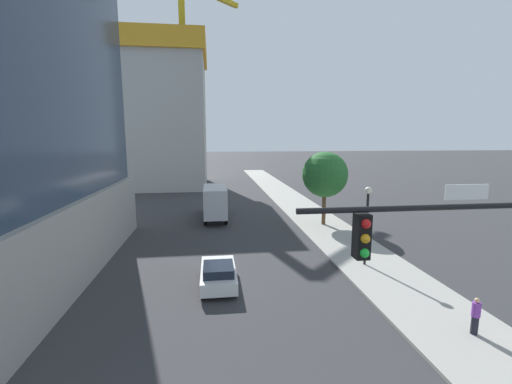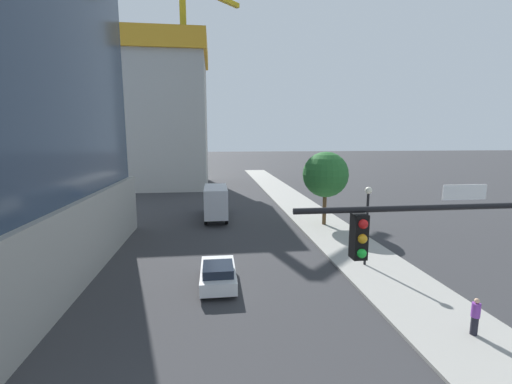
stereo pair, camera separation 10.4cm
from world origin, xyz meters
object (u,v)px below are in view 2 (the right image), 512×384
(construction_building, at_px, (161,107))
(traffic_light_pole, at_px, (463,271))
(street_lamp, at_px, (367,213))
(box_truck, at_px, (216,201))
(pedestrian_yellow_shirt, at_px, (358,227))
(street_tree, at_px, (326,175))
(car_white, at_px, (218,274))
(pedestrian_purple_shirt, at_px, (475,316))

(construction_building, xyz_separation_m, traffic_light_pole, (14.56, -51.98, -8.26))
(construction_building, bearing_deg, street_lamp, -65.47)
(box_truck, distance_m, pedestrian_yellow_shirt, 14.26)
(street_tree, bearing_deg, car_white, -130.24)
(construction_building, xyz_separation_m, box_truck, (8.68, -25.32, -11.33))
(car_white, distance_m, pedestrian_purple_shirt, 12.15)
(street_tree, xyz_separation_m, car_white, (-10.04, -11.86, -4.12))
(pedestrian_yellow_shirt, distance_m, pedestrian_purple_shirt, 13.45)
(traffic_light_pole, bearing_deg, street_lamp, 74.40)
(traffic_light_pole, height_order, street_tree, traffic_light_pole)
(street_lamp, xyz_separation_m, pedestrian_purple_shirt, (1.04, -7.96, -2.56))
(street_tree, relative_size, pedestrian_purple_shirt, 4.30)
(street_lamp, bearing_deg, construction_building, 114.53)
(pedestrian_yellow_shirt, bearing_deg, construction_building, 120.32)
(pedestrian_yellow_shirt, bearing_deg, box_truck, 142.13)
(box_truck, bearing_deg, pedestrian_yellow_shirt, -37.87)
(street_lamp, distance_m, box_truck, 17.09)
(construction_building, relative_size, pedestrian_yellow_shirt, 17.61)
(pedestrian_yellow_shirt, bearing_deg, traffic_light_pole, -106.65)
(street_lamp, distance_m, street_tree, 10.29)
(construction_building, relative_size, pedestrian_purple_shirt, 19.78)
(car_white, distance_m, box_truck, 15.93)
(street_lamp, relative_size, pedestrian_yellow_shirt, 2.84)
(street_lamp, bearing_deg, pedestrian_yellow_shirt, 70.98)
(box_truck, bearing_deg, construction_building, 108.92)
(construction_building, height_order, box_truck, construction_building)
(construction_building, distance_m, traffic_light_pole, 54.61)
(pedestrian_purple_shirt, bearing_deg, traffic_light_pole, -135.18)
(construction_building, xyz_separation_m, street_tree, (18.72, -29.34, -8.39))
(street_tree, height_order, box_truck, street_tree)
(street_tree, distance_m, car_white, 16.08)
(street_tree, xyz_separation_m, pedestrian_purple_shirt, (0.36, -18.15, -3.88))
(box_truck, height_order, pedestrian_yellow_shirt, box_truck)
(street_lamp, height_order, box_truck, street_lamp)
(traffic_light_pole, xyz_separation_m, box_truck, (-5.88, 26.66, -3.07))
(street_lamp, height_order, street_tree, street_tree)
(street_tree, height_order, pedestrian_purple_shirt, street_tree)
(street_lamp, distance_m, pedestrian_yellow_shirt, 6.27)
(street_lamp, bearing_deg, box_truck, 123.38)
(pedestrian_yellow_shirt, bearing_deg, street_tree, 104.25)
(traffic_light_pole, distance_m, street_tree, 23.02)
(traffic_light_pole, xyz_separation_m, street_tree, (4.16, 22.64, -0.13))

